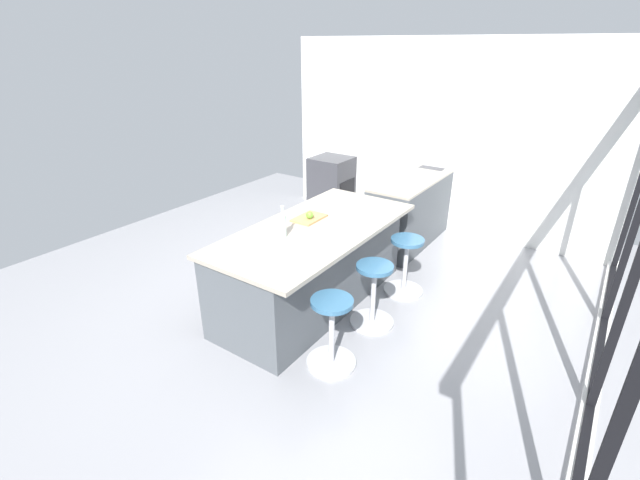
# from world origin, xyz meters

# --- Properties ---
(ground_plane) EXTENTS (7.72, 7.72, 0.00)m
(ground_plane) POSITION_xyz_m (0.00, 0.00, 0.00)
(ground_plane) COLOR gray
(interior_partition_left) EXTENTS (0.12, 4.87, 2.68)m
(interior_partition_left) POSITION_xyz_m (-2.97, 0.00, 1.34)
(interior_partition_left) COLOR silver
(interior_partition_left) RESTS_ON ground_plane
(sink_cabinet) EXTENTS (2.51, 0.60, 1.20)m
(sink_cabinet) POSITION_xyz_m (-2.62, -0.02, 0.47)
(sink_cabinet) COLOR #4C5156
(sink_cabinet) RESTS_ON ground_plane
(oven_range) EXTENTS (0.60, 0.61, 0.89)m
(oven_range) POSITION_xyz_m (-2.62, -1.63, 0.45)
(oven_range) COLOR #38383D
(oven_range) RESTS_ON ground_plane
(kitchen_island) EXTENTS (2.35, 1.11, 0.89)m
(kitchen_island) POSITION_xyz_m (-0.11, -0.22, 0.45)
(kitchen_island) COLOR #4C5156
(kitchen_island) RESTS_ON ground_plane
(stool_by_window) EXTENTS (0.44, 0.44, 0.66)m
(stool_by_window) POSITION_xyz_m (-0.86, 0.51, 0.31)
(stool_by_window) COLOR #B7B7BC
(stool_by_window) RESTS_ON ground_plane
(stool_middle) EXTENTS (0.44, 0.44, 0.66)m
(stool_middle) POSITION_xyz_m (-0.11, 0.51, 0.31)
(stool_middle) COLOR #B7B7BC
(stool_middle) RESTS_ON ground_plane
(stool_near_camera) EXTENTS (0.44, 0.44, 0.66)m
(stool_near_camera) POSITION_xyz_m (0.63, 0.51, 0.31)
(stool_near_camera) COLOR #B7B7BC
(stool_near_camera) RESTS_ON ground_plane
(cutting_board) EXTENTS (0.36, 0.24, 0.02)m
(cutting_board) POSITION_xyz_m (-0.25, -0.36, 0.90)
(cutting_board) COLOR tan
(cutting_board) RESTS_ON kitchen_island
(apple_green) EXTENTS (0.08, 0.08, 0.08)m
(apple_green) POSITION_xyz_m (-0.22, -0.33, 0.95)
(apple_green) COLOR #609E2D
(apple_green) RESTS_ON cutting_board
(water_bottle) EXTENTS (0.06, 0.06, 0.31)m
(water_bottle) POSITION_xyz_m (0.26, -0.30, 1.01)
(water_bottle) COLOR silver
(water_bottle) RESTS_ON kitchen_island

